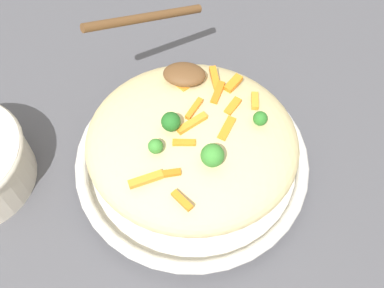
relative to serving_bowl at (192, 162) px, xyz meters
name	(u,v)px	position (x,y,z in m)	size (l,w,h in m)	color
ground_plane	(192,169)	(0.00, 0.00, -0.02)	(2.40, 2.40, 0.00)	#4C4C51
serving_bowl	(192,162)	(0.00, 0.00, 0.00)	(0.32, 0.32, 0.04)	white
pasta_mound	(192,142)	(0.00, 0.00, 0.05)	(0.28, 0.26, 0.08)	#DBC689
carrot_piece_0	(226,132)	(0.04, 0.00, 0.09)	(0.03, 0.01, 0.01)	orange
carrot_piece_1	(184,143)	(-0.01, -0.03, 0.09)	(0.03, 0.01, 0.01)	orange
carrot_piece_2	(194,109)	(0.00, 0.02, 0.10)	(0.03, 0.01, 0.01)	orange
carrot_piece_3	(184,201)	(0.00, -0.10, 0.09)	(0.03, 0.01, 0.01)	orange
carrot_piece_4	(215,80)	(0.02, 0.08, 0.09)	(0.04, 0.01, 0.01)	orange
carrot_piece_5	(255,101)	(0.08, 0.05, 0.09)	(0.02, 0.01, 0.01)	orange
carrot_piece_6	(233,106)	(0.05, 0.03, 0.09)	(0.03, 0.01, 0.01)	orange
carrot_piece_7	(177,81)	(-0.03, 0.07, 0.09)	(0.04, 0.01, 0.01)	orange
carrot_piece_8	(146,179)	(-0.04, -0.08, 0.09)	(0.04, 0.01, 0.01)	orange
carrot_piece_9	(192,125)	(0.00, 0.00, 0.10)	(0.04, 0.01, 0.01)	orange
carrot_piece_10	(233,83)	(0.05, 0.07, 0.09)	(0.03, 0.01, 0.01)	orange
carrot_piece_11	(168,173)	(-0.02, -0.07, 0.09)	(0.03, 0.01, 0.01)	orange
carrot_piece_12	(218,93)	(0.03, 0.05, 0.09)	(0.04, 0.01, 0.01)	orange
broccoli_floret_0	(212,156)	(0.03, -0.05, 0.11)	(0.03, 0.03, 0.03)	#377928
broccoli_floret_1	(260,119)	(0.08, 0.02, 0.10)	(0.02, 0.02, 0.02)	#296820
broccoli_floret_2	(171,122)	(-0.02, -0.01, 0.11)	(0.02, 0.02, 0.03)	#205B1C
broccoli_floret_3	(156,146)	(-0.04, -0.04, 0.10)	(0.02, 0.02, 0.02)	#377928
serving_spoon	(169,51)	(-0.04, 0.10, 0.11)	(0.16, 0.15, 0.08)	brown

